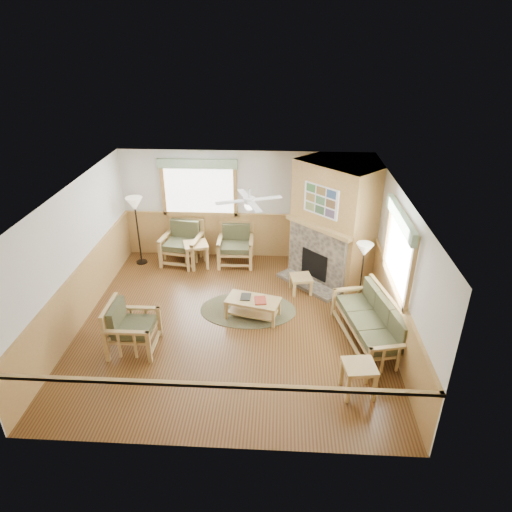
# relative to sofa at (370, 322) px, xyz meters

# --- Properties ---
(floor) EXTENTS (6.00, 6.00, 0.01)m
(floor) POSITION_rel_sofa_xyz_m (-2.55, 0.46, -0.45)
(floor) COLOR #573518
(floor) RESTS_ON ground
(ceiling) EXTENTS (6.00, 6.00, 0.01)m
(ceiling) POSITION_rel_sofa_xyz_m (-2.55, 0.46, 2.25)
(ceiling) COLOR white
(ceiling) RESTS_ON floor
(wall_back) EXTENTS (6.00, 0.02, 2.70)m
(wall_back) POSITION_rel_sofa_xyz_m (-2.55, 3.46, 0.90)
(wall_back) COLOR silver
(wall_back) RESTS_ON floor
(wall_front) EXTENTS (6.00, 0.02, 2.70)m
(wall_front) POSITION_rel_sofa_xyz_m (-2.55, -2.54, 0.90)
(wall_front) COLOR silver
(wall_front) RESTS_ON floor
(wall_left) EXTENTS (0.02, 6.00, 2.70)m
(wall_left) POSITION_rel_sofa_xyz_m (-5.55, 0.46, 0.90)
(wall_left) COLOR silver
(wall_left) RESTS_ON floor
(wall_right) EXTENTS (0.02, 6.00, 2.70)m
(wall_right) POSITION_rel_sofa_xyz_m (0.45, 0.46, 0.90)
(wall_right) COLOR silver
(wall_right) RESTS_ON floor
(wainscot) EXTENTS (6.00, 6.00, 1.10)m
(wainscot) POSITION_rel_sofa_xyz_m (-2.55, 0.46, 0.10)
(wainscot) COLOR #AB8246
(wainscot) RESTS_ON floor
(fireplace) EXTENTS (3.11, 3.11, 2.70)m
(fireplace) POSITION_rel_sofa_xyz_m (-0.50, 2.51, 0.90)
(fireplace) COLOR #AB8246
(fireplace) RESTS_ON floor
(window_back) EXTENTS (1.90, 0.16, 1.50)m
(window_back) POSITION_rel_sofa_xyz_m (-3.65, 3.42, 2.08)
(window_back) COLOR white
(window_back) RESTS_ON wall_back
(window_right) EXTENTS (0.16, 1.90, 1.50)m
(window_right) POSITION_rel_sofa_xyz_m (0.41, 0.26, 2.08)
(window_right) COLOR white
(window_right) RESTS_ON wall_right
(ceiling_fan) EXTENTS (1.59, 1.59, 0.36)m
(ceiling_fan) POSITION_rel_sofa_xyz_m (-2.25, 0.76, 2.21)
(ceiling_fan) COLOR white
(ceiling_fan) RESTS_ON ceiling
(sofa) EXTENTS (2.07, 1.20, 0.89)m
(sofa) POSITION_rel_sofa_xyz_m (0.00, 0.00, 0.00)
(sofa) COLOR tan
(sofa) RESTS_ON floor
(armchair_back_left) EXTENTS (1.03, 1.03, 1.01)m
(armchair_back_left) POSITION_rel_sofa_xyz_m (-4.08, 3.00, 0.06)
(armchair_back_left) COLOR tan
(armchair_back_left) RESTS_ON floor
(armchair_back_right) EXTENTS (0.86, 0.86, 0.94)m
(armchair_back_right) POSITION_rel_sofa_xyz_m (-2.75, 3.01, 0.03)
(armchair_back_right) COLOR tan
(armchair_back_right) RESTS_ON floor
(armchair_left) EXTENTS (0.83, 0.83, 0.93)m
(armchair_left) POSITION_rel_sofa_xyz_m (-4.28, -0.42, 0.02)
(armchair_left) COLOR tan
(armchair_left) RESTS_ON floor
(coffee_table) EXTENTS (1.15, 0.77, 0.42)m
(coffee_table) POSITION_rel_sofa_xyz_m (-2.18, 0.68, -0.24)
(coffee_table) COLOR tan
(coffee_table) RESTS_ON floor
(end_table_chairs) EXTENTS (0.69, 0.67, 0.62)m
(end_table_chairs) POSITION_rel_sofa_xyz_m (-3.69, 2.77, -0.14)
(end_table_chairs) COLOR tan
(end_table_chairs) RESTS_ON floor
(end_table_sofa) EXTENTS (0.56, 0.54, 0.56)m
(end_table_sofa) POSITION_rel_sofa_xyz_m (-0.38, -1.34, -0.17)
(end_table_sofa) COLOR tan
(end_table_sofa) RESTS_ON floor
(footstool) EXTENTS (0.53, 0.53, 0.39)m
(footstool) POSITION_rel_sofa_xyz_m (-1.19, 1.72, -0.25)
(footstool) COLOR tan
(footstool) RESTS_ON floor
(braided_rug) EXTENTS (2.59, 2.59, 0.01)m
(braided_rug) POSITION_rel_sofa_xyz_m (-2.30, 0.93, -0.44)
(braided_rug) COLOR #4E4C31
(braided_rug) RESTS_ON floor
(floor_lamp_left) EXTENTS (0.47, 0.47, 1.72)m
(floor_lamp_left) POSITION_rel_sofa_xyz_m (-5.10, 2.89, 0.41)
(floor_lamp_left) COLOR black
(floor_lamp_left) RESTS_ON floor
(floor_lamp_right) EXTENTS (0.43, 0.43, 1.47)m
(floor_lamp_right) POSITION_rel_sofa_xyz_m (0.00, 1.21, 0.29)
(floor_lamp_right) COLOR black
(floor_lamp_right) RESTS_ON floor
(book_red) EXTENTS (0.26, 0.33, 0.03)m
(book_red) POSITION_rel_sofa_xyz_m (-2.03, 0.63, 0.00)
(book_red) COLOR maroon
(book_red) RESTS_ON coffee_table
(book_dark) EXTENTS (0.21, 0.28, 0.03)m
(book_dark) POSITION_rel_sofa_xyz_m (-2.33, 0.75, -0.00)
(book_dark) COLOR black
(book_dark) RESTS_ON coffee_table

